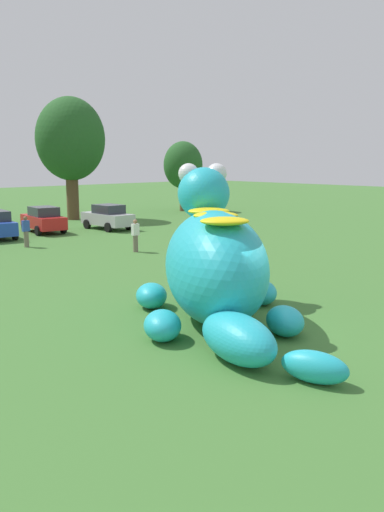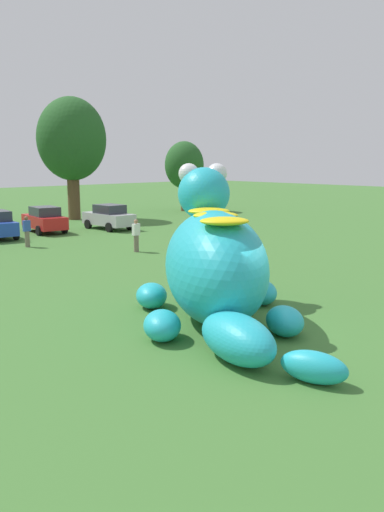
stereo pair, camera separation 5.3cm
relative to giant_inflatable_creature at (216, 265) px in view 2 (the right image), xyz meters
name	(u,v)px [view 2 (the right image)]	position (x,y,z in m)	size (l,w,h in m)	color
ground_plane	(252,331)	(-0.03, -1.46, -1.70)	(160.00, 160.00, 0.00)	#427533
giant_inflatable_creature	(216,265)	(0.00, 0.00, 0.00)	(6.40, 8.78, 4.65)	#23B2C6
car_red	(45,220)	(5.91, 21.49, -0.84)	(2.35, 4.29, 1.72)	red
car_silver	(109,217)	(9.96, 19.94, -0.84)	(1.97, 4.12, 1.72)	#B7BABF
tree_centre_left	(72,140)	(11.53, 27.06, 4.60)	(5.43, 5.43, 9.64)	brown
tree_centre	(184,166)	(22.92, 26.30, 2.52)	(3.63, 3.63, 6.45)	brown
spectator_mid_field	(230,233)	(10.10, 8.72, -0.85)	(0.38, 0.26, 1.71)	#726656
spectator_by_cars	(27,232)	(2.28, 16.68, -0.85)	(0.38, 0.26, 1.71)	#726656
spectator_wandering	(136,236)	(5.69, 11.28, -0.85)	(0.38, 0.26, 1.71)	#726656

